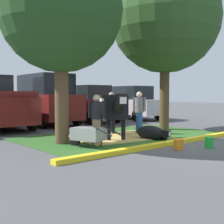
{
  "coord_description": "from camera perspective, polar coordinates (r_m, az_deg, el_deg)",
  "views": [
    {
      "loc": [
        -7.96,
        -5.78,
        1.55
      ],
      "look_at": [
        -0.79,
        2.5,
        0.9
      ],
      "focal_mm": 48.92,
      "sensor_mm": 36.0,
      "label": 1
    }
  ],
  "objects": [
    {
      "name": "sedan_silver",
      "position": [
        18.83,
        3.72,
        1.68
      ],
      "size": [
        2.18,
        4.48,
        2.02
      ],
      "color": "silver",
      "rests_on": "ground"
    },
    {
      "name": "shade_tree_left",
      "position": [
        9.84,
        -9.55,
        18.17
      ],
      "size": [
        3.78,
        3.78,
        5.98
      ],
      "color": "brown",
      "rests_on": "ground"
    },
    {
      "name": "calf_lying",
      "position": [
        10.4,
        7.38,
        -3.88
      ],
      "size": [
        0.62,
        1.33,
        0.48
      ],
      "color": "black",
      "rests_on": "ground"
    },
    {
      "name": "curb_yellow",
      "position": [
        9.71,
        11.87,
        -5.51
      ],
      "size": [
        8.66,
        0.24,
        0.12
      ],
      "primitive_type": "cube",
      "color": "yellow",
      "rests_on": "ground"
    },
    {
      "name": "hay_bedding",
      "position": [
        10.84,
        1.04,
        -4.69
      ],
      "size": [
        3.47,
        2.78,
        0.04
      ],
      "primitive_type": "cube",
      "rotation": [
        0.0,
        0.0,
        -0.12
      ],
      "color": "tan",
      "rests_on": "ground"
    },
    {
      "name": "cow_holstein",
      "position": [
        10.7,
        -0.06,
        1.02
      ],
      "size": [
        1.93,
        2.87,
        1.56
      ],
      "color": "black",
      "rests_on": "ground"
    },
    {
      "name": "wheelbarrow",
      "position": [
        8.87,
        -4.55,
        -4.16
      ],
      "size": [
        0.95,
        1.6,
        0.63
      ],
      "color": "gray",
      "rests_on": "ground"
    },
    {
      "name": "bucket_green",
      "position": [
        9.21,
        17.67,
        -5.41
      ],
      "size": [
        0.26,
        0.26,
        0.32
      ],
      "color": "green",
      "rests_on": "ground"
    },
    {
      "name": "sedan_red",
      "position": [
        17.09,
        -4.36,
        1.5
      ],
      "size": [
        2.18,
        4.48,
        2.02
      ],
      "color": "red",
      "rests_on": "ground"
    },
    {
      "name": "ground_plane",
      "position": [
        9.96,
        13.0,
        -5.65
      ],
      "size": [
        80.0,
        80.0,
        0.0
      ],
      "primitive_type": "plane",
      "color": "#4C4C4F"
    },
    {
      "name": "suv_black",
      "position": [
        15.75,
        -12.37,
        2.31
      ],
      "size": [
        2.29,
        4.68,
        2.52
      ],
      "color": "maroon",
      "rests_on": "ground"
    },
    {
      "name": "shade_tree_right",
      "position": [
        13.73,
        9.91,
        16.85
      ],
      "size": [
        4.65,
        4.65,
        7.1
      ],
      "color": "#4C3823",
      "rests_on": "ground"
    },
    {
      "name": "grass_island",
      "position": [
        11.25,
        2.44,
        -4.48
      ],
      "size": [
        7.46,
        4.31,
        0.02
      ],
      "primitive_type": "cube",
      "color": "#2D5B23",
      "rests_on": "ground"
    },
    {
      "name": "person_handler",
      "position": [
        12.27,
        -0.1,
        0.22
      ],
      "size": [
        0.47,
        0.34,
        1.62
      ],
      "color": "#23478C",
      "rests_on": "ground"
    },
    {
      "name": "person_visitor_near",
      "position": [
        9.38,
        -2.94,
        -1.11
      ],
      "size": [
        0.37,
        0.43,
        1.53
      ],
      "color": "#9E7F5B",
      "rests_on": "ground"
    },
    {
      "name": "bucket_orange",
      "position": [
        8.77,
        12.32,
        -5.85
      ],
      "size": [
        0.29,
        0.29,
        0.29
      ],
      "color": "orange",
      "rests_on": "ground"
    },
    {
      "name": "person_visitor_far",
      "position": [
        11.83,
        5.11,
        0.13
      ],
      "size": [
        0.34,
        0.49,
        1.63
      ],
      "color": "#23478C",
      "rests_on": "ground"
    }
  ]
}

